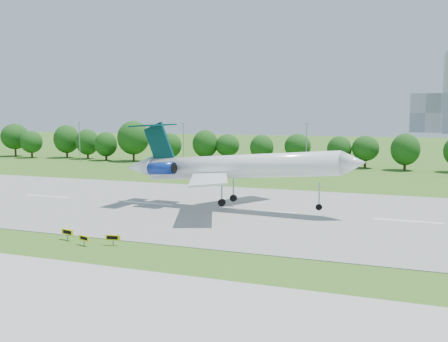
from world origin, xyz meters
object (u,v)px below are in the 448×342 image
at_px(airliner, 228,166).
at_px(service_vehicle_a, 165,162).
at_px(service_vehicle_b, 161,167).
at_px(taxi_sign_left, 67,232).

distance_m(airliner, service_vehicle_a, 73.71).
relative_size(airliner, service_vehicle_a, 10.34).
relative_size(service_vehicle_a, service_vehicle_b, 1.10).
xyz_separation_m(airliner, taxi_sign_left, (-11.07, -24.42, -5.79)).
bearing_deg(taxi_sign_left, service_vehicle_a, 122.19).
bearing_deg(service_vehicle_b, taxi_sign_left, -137.44).
distance_m(service_vehicle_a, service_vehicle_b, 12.96).
xyz_separation_m(service_vehicle_a, service_vehicle_b, (4.97, -11.97, -0.04)).
distance_m(taxi_sign_left, service_vehicle_a, 90.24).
bearing_deg(airliner, service_vehicle_b, 130.99).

